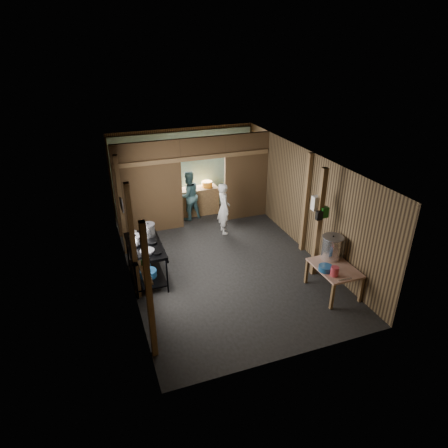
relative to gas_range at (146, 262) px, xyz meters
name	(u,v)px	position (x,y,z in m)	size (l,w,h in m)	color
floor	(221,260)	(1.88, 0.18, -0.45)	(4.50, 7.00, 0.00)	#282828
ceiling	(221,160)	(1.88, 0.18, 2.15)	(4.50, 7.00, 0.00)	black
wall_back	(183,170)	(1.88, 3.68, 0.85)	(4.50, 0.00, 2.60)	brown
wall_front	(294,297)	(1.88, -3.32, 0.85)	(4.50, 0.00, 2.60)	brown
wall_left	(125,227)	(-0.37, 0.18, 0.85)	(0.00, 7.00, 2.60)	brown
wall_right	(304,201)	(4.13, 0.18, 0.85)	(0.00, 7.00, 2.60)	brown
partition_left	(149,189)	(0.55, 2.38, 0.85)	(1.85, 0.10, 2.60)	brown
partition_right	(246,177)	(3.46, 2.38, 0.85)	(1.35, 0.10, 2.60)	brown
partition_header	(203,148)	(2.13, 2.38, 1.85)	(1.30, 0.10, 0.60)	brown
turquoise_panel	(184,172)	(1.88, 3.62, 0.80)	(4.40, 0.06, 2.50)	#8BC9C9
back_counter	(199,201)	(2.18, 3.13, -0.02)	(1.20, 0.50, 0.85)	olive
wall_clock	(191,151)	(2.13, 3.58, 1.45)	(0.20, 0.20, 0.03)	white
post_left_a	(149,293)	(-0.30, -2.42, 0.85)	(0.10, 0.12, 2.60)	olive
post_left_b	(133,243)	(-0.30, -0.62, 0.85)	(0.10, 0.12, 2.60)	olive
post_left_c	(121,207)	(-0.30, 1.38, 0.85)	(0.10, 0.12, 2.60)	olive
post_right	(306,204)	(4.06, -0.02, 0.85)	(0.10, 0.12, 2.60)	olive
post_free	(319,224)	(3.73, -1.12, 0.85)	(0.12, 0.12, 2.60)	olive
cross_beam	(195,158)	(1.88, 2.33, 1.60)	(4.40, 0.12, 0.12)	olive
pan_lid_big	(122,206)	(-0.33, 0.58, 1.20)	(0.34, 0.34, 0.03)	gray
pan_lid_small	(121,203)	(-0.33, 0.98, 1.10)	(0.30, 0.30, 0.03)	black
wall_shelf	(145,272)	(-0.27, -1.92, 0.95)	(0.14, 0.80, 0.03)	olive
jar_white	(147,276)	(-0.27, -2.17, 1.02)	(0.07, 0.07, 0.10)	white
jar_yellow	(145,269)	(-0.27, -1.92, 1.02)	(0.08, 0.08, 0.10)	orange
jar_green	(143,263)	(-0.27, -1.70, 1.02)	(0.06, 0.06, 0.10)	#104B0E
bag_white	(317,203)	(3.68, -1.04, 1.33)	(0.22, 0.15, 0.32)	white
bag_green	(324,212)	(3.80, -1.18, 1.15)	(0.16, 0.12, 0.24)	#104B0E
bag_black	(319,215)	(3.66, -1.20, 1.10)	(0.14, 0.10, 0.20)	black
gas_range	(146,262)	(0.00, 0.00, 0.00)	(0.78, 1.52, 0.90)	black
prep_table	(333,279)	(3.71, -1.91, -0.13)	(0.78, 1.08, 0.64)	tan
stove_pot_large	(148,230)	(0.17, 0.39, 0.59)	(0.31, 0.31, 0.32)	silver
stove_pot_med	(136,240)	(-0.17, 0.09, 0.55)	(0.27, 0.27, 0.23)	silver
stove_saucepan	(133,234)	(-0.17, 0.50, 0.50)	(0.18, 0.18, 0.11)	silver
frying_pan	(147,251)	(0.00, -0.36, 0.48)	(0.31, 0.53, 0.07)	gray
blue_tub_front	(148,273)	(0.00, -0.18, -0.20)	(0.37, 0.37, 0.15)	#1C5087
blue_tub_back	(145,263)	(0.00, 0.30, -0.22)	(0.27, 0.27, 0.11)	#1C5087
stock_pot	(332,248)	(3.85, -1.54, 0.44)	(0.47, 0.47, 0.54)	silver
wash_basin	(325,268)	(3.44, -1.95, 0.24)	(0.29, 0.29, 0.11)	#1C5087
pink_bucket	(335,271)	(3.51, -2.18, 0.29)	(0.17, 0.17, 0.20)	#BB3640
knife	(345,279)	(3.63, -2.38, 0.19)	(0.30, 0.04, 0.01)	silver
yellow_tub	(207,184)	(2.47, 3.13, 0.49)	(0.33, 0.33, 0.18)	orange
red_cup	(191,187)	(1.97, 3.13, 0.47)	(0.11, 0.11, 0.13)	maroon
cook	(224,208)	(2.47, 1.63, 0.29)	(0.54, 0.35, 1.47)	silver
worker_back	(188,196)	(1.79, 2.85, 0.31)	(0.74, 0.57, 1.51)	#3E676D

